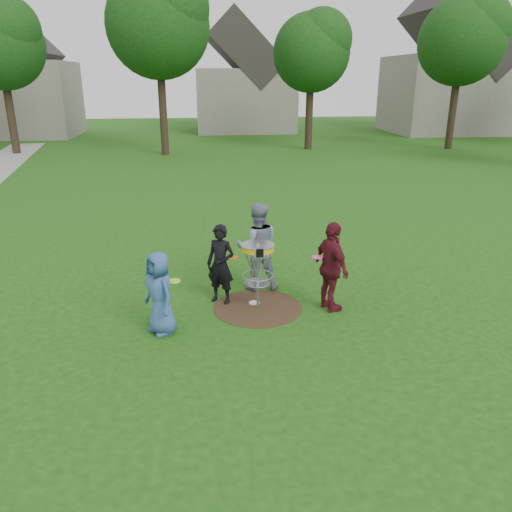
{
  "coord_description": "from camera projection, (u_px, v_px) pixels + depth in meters",
  "views": [
    {
      "loc": [
        -1.08,
        -9.04,
        4.39
      ],
      "look_at": [
        0.0,
        0.3,
        1.0
      ],
      "focal_mm": 35.0,
      "sensor_mm": 36.0,
      "label": 1
    }
  ],
  "objects": [
    {
      "name": "disc_golf_basket",
      "position": [
        258.0,
        260.0,
        9.71
      ],
      "size": [
        0.66,
        0.67,
        1.38
      ],
      "color": "#9EA0A5",
      "rests_on": "ground"
    },
    {
      "name": "disc_on_grass",
      "position": [
        254.0,
        303.0,
        10.24
      ],
      "size": [
        0.22,
        0.22,
        0.02
      ],
      "primitive_type": "cylinder",
      "color": "white",
      "rests_on": "ground"
    },
    {
      "name": "ground",
      "position": [
        258.0,
        308.0,
        10.05
      ],
      "size": [
        100.0,
        100.0,
        0.0
      ],
      "primitive_type": "plane",
      "color": "#19470F",
      "rests_on": "ground"
    },
    {
      "name": "tree_row",
      "position": [
        221.0,
        41.0,
        27.32
      ],
      "size": [
        51.2,
        17.42,
        9.9
      ],
      "color": "#38281C",
      "rests_on": "ground"
    },
    {
      "name": "player_grey",
      "position": [
        257.0,
        247.0,
        10.66
      ],
      "size": [
        0.96,
        0.76,
        1.93
      ],
      "primitive_type": "imported",
      "rotation": [
        0.0,
        0.0,
        3.17
      ],
      "color": "slate",
      "rests_on": "ground"
    },
    {
      "name": "player_maroon",
      "position": [
        331.0,
        267.0,
        9.68
      ],
      "size": [
        0.74,
        1.14,
        1.81
      ],
      "primitive_type": "imported",
      "rotation": [
        0.0,
        0.0,
        1.87
      ],
      "color": "#58141F",
      "rests_on": "ground"
    },
    {
      "name": "player_black",
      "position": [
        221.0,
        264.0,
        10.05
      ],
      "size": [
        0.72,
        0.65,
        1.64
      ],
      "primitive_type": "imported",
      "rotation": [
        0.0,
        0.0,
        -0.54
      ],
      "color": "black",
      "rests_on": "ground"
    },
    {
      "name": "house_row",
      "position": [
        268.0,
        80.0,
        40.07
      ],
      "size": [
        44.5,
        10.65,
        11.62
      ],
      "color": "gray",
      "rests_on": "ground"
    },
    {
      "name": "player_blue",
      "position": [
        160.0,
        293.0,
        8.85
      ],
      "size": [
        0.82,
        0.9,
        1.54
      ],
      "primitive_type": "imported",
      "rotation": [
        0.0,
        0.0,
        -0.99
      ],
      "color": "#33538C",
      "rests_on": "ground"
    },
    {
      "name": "dirt_patch",
      "position": [
        258.0,
        307.0,
        10.05
      ],
      "size": [
        1.8,
        1.8,
        0.01
      ],
      "primitive_type": "cylinder",
      "color": "#47331E",
      "rests_on": "ground"
    },
    {
      "name": "held_discs",
      "position": [
        247.0,
        258.0,
        9.69
      ],
      "size": [
        2.95,
        1.61,
        0.25
      ],
      "color": "#BFFF1C",
      "rests_on": "ground"
    }
  ]
}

